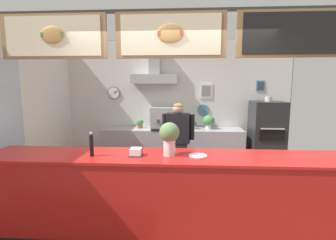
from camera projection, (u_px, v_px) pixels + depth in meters
ground_plane at (171, 214)px, 3.61m from camera, size 6.15×6.15×0.00m
back_wall_assembly at (175, 99)px, 5.60m from camera, size 5.13×2.83×2.86m
service_counter at (169, 196)px, 3.04m from camera, size 4.48×0.70×1.03m
back_prep_counter at (172, 149)px, 5.55m from camera, size 3.05×0.64×0.91m
pizza_oven at (266, 138)px, 5.22m from camera, size 0.64×0.66×1.62m
shop_worker at (178, 145)px, 4.32m from camera, size 0.55×0.27×1.55m
espresso_machine at (164, 118)px, 5.44m from camera, size 0.55×0.52×0.47m
potted_oregano at (209, 121)px, 5.43m from camera, size 0.25×0.25×0.30m
potted_rosemary at (193, 124)px, 5.42m from camera, size 0.15×0.15×0.19m
potted_thyme at (140, 123)px, 5.55m from camera, size 0.17×0.17×0.21m
basil_vase at (170, 137)px, 2.94m from camera, size 0.24×0.24×0.40m
pepper_grinder at (91, 144)px, 2.92m from camera, size 0.05×0.05×0.29m
condiment_plate at (198, 156)px, 2.94m from camera, size 0.22×0.22×0.01m
napkin_holder at (136, 152)px, 2.96m from camera, size 0.16×0.15×0.10m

